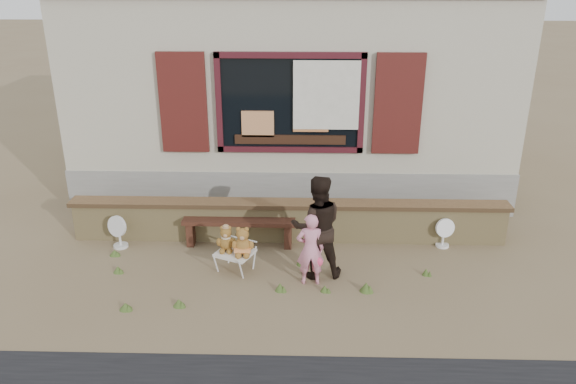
{
  "coord_description": "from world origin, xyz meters",
  "views": [
    {
      "loc": [
        0.21,
        -7.3,
        4.22
      ],
      "look_at": [
        0.0,
        0.6,
        1.0
      ],
      "focal_mm": 35.0,
      "sensor_mm": 36.0,
      "label": 1
    }
  ],
  "objects_px": {
    "child": "(310,249)",
    "adult": "(317,227)",
    "teddy_bear_left": "(226,238)",
    "teddy_bear_right": "(243,240)",
    "bench": "(239,225)",
    "folding_chair": "(235,253)"
  },
  "relations": [
    {
      "from": "adult",
      "to": "bench",
      "type": "bearing_deg",
      "value": -43.04
    },
    {
      "from": "bench",
      "to": "folding_chair",
      "type": "relative_size",
      "value": 2.8
    },
    {
      "from": "teddy_bear_left",
      "to": "teddy_bear_right",
      "type": "distance_m",
      "value": 0.28
    },
    {
      "from": "teddy_bear_right",
      "to": "child",
      "type": "bearing_deg",
      "value": 9.02
    },
    {
      "from": "teddy_bear_left",
      "to": "teddy_bear_right",
      "type": "bearing_deg",
      "value": -0.0
    },
    {
      "from": "folding_chair",
      "to": "teddy_bear_right",
      "type": "height_order",
      "value": "teddy_bear_right"
    },
    {
      "from": "teddy_bear_left",
      "to": "adult",
      "type": "distance_m",
      "value": 1.35
    },
    {
      "from": "teddy_bear_left",
      "to": "adult",
      "type": "xyz_separation_m",
      "value": [
        1.32,
        -0.13,
        0.26
      ]
    },
    {
      "from": "child",
      "to": "adult",
      "type": "xyz_separation_m",
      "value": [
        0.09,
        0.24,
        0.23
      ]
    },
    {
      "from": "bench",
      "to": "adult",
      "type": "height_order",
      "value": "adult"
    },
    {
      "from": "teddy_bear_left",
      "to": "adult",
      "type": "bearing_deg",
      "value": 18.37
    },
    {
      "from": "teddy_bear_left",
      "to": "folding_chair",
      "type": "bearing_deg",
      "value": 0.0
    },
    {
      "from": "child",
      "to": "adult",
      "type": "bearing_deg",
      "value": -114.39
    },
    {
      "from": "folding_chair",
      "to": "adult",
      "type": "distance_m",
      "value": 1.29
    },
    {
      "from": "teddy_bear_left",
      "to": "teddy_bear_right",
      "type": "relative_size",
      "value": 0.91
    },
    {
      "from": "bench",
      "to": "teddy_bear_right",
      "type": "bearing_deg",
      "value": -79.18
    },
    {
      "from": "teddy_bear_right",
      "to": "adult",
      "type": "distance_m",
      "value": 1.09
    },
    {
      "from": "folding_chair",
      "to": "bench",
      "type": "bearing_deg",
      "value": 115.74
    },
    {
      "from": "bench",
      "to": "teddy_bear_left",
      "type": "distance_m",
      "value": 0.82
    },
    {
      "from": "folding_chair",
      "to": "teddy_bear_right",
      "type": "bearing_deg",
      "value": -0.0
    },
    {
      "from": "bench",
      "to": "teddy_bear_left",
      "type": "xyz_separation_m",
      "value": [
        -0.1,
        -0.79,
        0.17
      ]
    },
    {
      "from": "bench",
      "to": "child",
      "type": "xyz_separation_m",
      "value": [
        1.12,
        -1.17,
        0.2
      ]
    }
  ]
}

